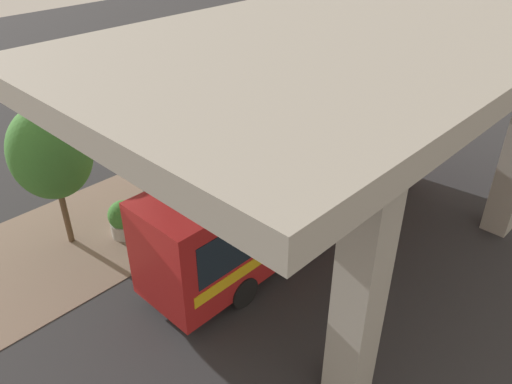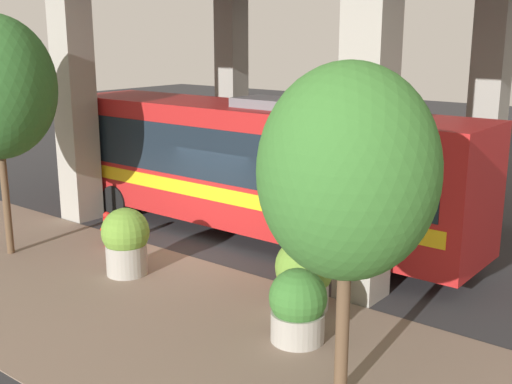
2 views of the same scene
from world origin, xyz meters
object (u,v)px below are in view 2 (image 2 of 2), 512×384
at_px(planter_middle, 126,241).
at_px(bus, 254,162).
at_px(planter_back, 298,307).
at_px(fire_hydrant, 107,229).
at_px(planter_front, 305,274).
at_px(street_tree_far, 348,173).

bearing_deg(planter_middle, bus, -6.45).
bearing_deg(bus, planter_back, -133.98).
distance_m(fire_hydrant, planter_front, 6.24).
distance_m(bus, planter_middle, 4.33).
height_order(planter_front, planter_back, planter_front).
xyz_separation_m(planter_front, street_tree_far, (-2.32, -2.26, 2.78)).
xyz_separation_m(planter_back, street_tree_far, (-1.07, -1.55, 2.86)).
bearing_deg(planter_front, planter_middle, 102.82).
xyz_separation_m(planter_front, planter_middle, (-0.98, 4.30, 0.07)).
distance_m(fire_hydrant, planter_middle, 2.20).
height_order(bus, planter_front, bus).
relative_size(planter_back, street_tree_far, 0.27).
bearing_deg(bus, planter_front, -129.28).
bearing_deg(planter_back, planter_front, 29.57).
height_order(planter_middle, planter_back, planter_middle).
relative_size(bus, planter_back, 9.08).
distance_m(planter_front, street_tree_far, 4.26).
bearing_deg(planter_middle, fire_hydrant, 62.73).
height_order(planter_front, street_tree_far, street_tree_far).
height_order(fire_hydrant, planter_front, planter_front).
relative_size(bus, street_tree_far, 2.46).
bearing_deg(planter_back, planter_middle, 86.93).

